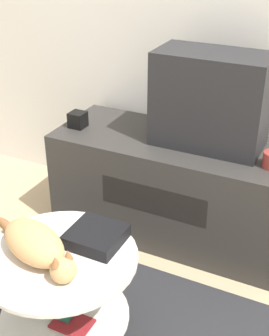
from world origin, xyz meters
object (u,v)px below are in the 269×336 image
at_px(tv, 210,100).
at_px(dvd_box, 96,236).
at_px(speaker, 78,120).
at_px(cat, 36,245).

bearing_deg(tv, dvd_box, -100.92).
relative_size(tv, speaker, 6.42).
bearing_deg(cat, speaker, 134.02).
bearing_deg(dvd_box, speaker, 126.29).
bearing_deg(speaker, cat, -66.69).
bearing_deg(dvd_box, tv, 79.08).
distance_m(tv, speaker, 0.77).
relative_size(speaker, cat, 0.18).
relative_size(dvd_box, cat, 0.42).
bearing_deg(speaker, tv, 8.49).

